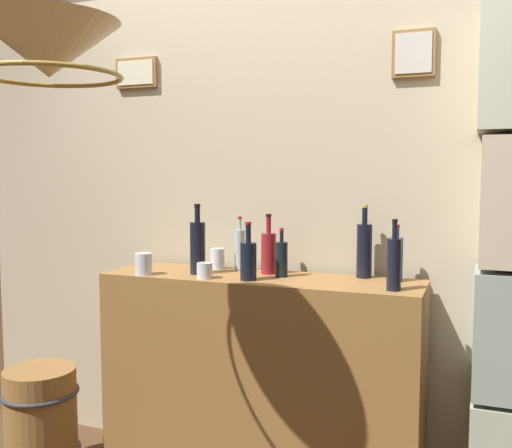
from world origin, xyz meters
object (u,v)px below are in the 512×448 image
Objects in this scene: liquor_bottle_vodka at (248,260)px; liquor_bottle_whiskey at (240,249)px; glass_tumbler_highball at (205,271)px; liquor_bottle_port at (269,252)px; glass_tumbler_shot at (144,264)px; liquor_bottle_vermouth at (198,246)px; wooden_barrel at (41,421)px; liquor_bottle_amaro at (282,258)px; liquor_bottle_rye at (396,258)px; liquor_bottle_gin at (394,263)px; glass_tumbler_rocks at (218,259)px; pendant_lamp at (48,51)px; liquor_bottle_rum at (364,249)px.

liquor_bottle_vodka is 0.26m from liquor_bottle_whiskey.
liquor_bottle_port is at bearing 43.86° from glass_tumbler_highball.
liquor_bottle_vermouth is at bearing 26.90° from glass_tumbler_shot.
liquor_bottle_whiskey is 0.50× the size of wooden_barrel.
liquor_bottle_amaro is at bearing 15.84° from wooden_barrel.
liquor_bottle_whiskey is at bearing 167.69° from liquor_bottle_port.
liquor_bottle_rye reaches higher than glass_tumbler_highball.
liquor_bottle_amaro is 0.18m from liquor_bottle_vodka.
liquor_bottle_port reaches higher than liquor_bottle_vodka.
liquor_bottle_gin is 1.16× the size of liquor_bottle_rye.
wooden_barrel is at bearing -164.16° from liquor_bottle_amaro.
liquor_bottle_port is 0.30m from glass_tumbler_rocks.
pendant_lamp is (-0.49, -0.96, 0.80)m from liquor_bottle_amaro.
liquor_bottle_rye is at bearing 46.13° from pendant_lamp.
liquor_bottle_whiskey is at bearing -177.61° from liquor_bottle_rum.
glass_tumbler_rocks is at bearing 178.28° from liquor_bottle_rye.
pendant_lamp reaches higher than glass_tumbler_highball.
pendant_lamp reaches higher than wooden_barrel.
liquor_bottle_gin is 0.88× the size of liquor_bottle_rum.
liquor_bottle_vodka is at bearing 179.97° from liquor_bottle_gin.
glass_tumbler_shot is at bearing -163.12° from liquor_bottle_rum.
liquor_bottle_vodka is at bearing -13.02° from liquor_bottle_vermouth.
pendant_lamp reaches higher than liquor_bottle_amaro.
glass_tumbler_highball is (-0.23, -0.22, -0.07)m from liquor_bottle_port.
liquor_bottle_whiskey is at bearing 75.31° from glass_tumbler_highball.
liquor_bottle_gin is 0.88× the size of liquor_bottle_vermouth.
liquor_bottle_port is at bearing 81.56° from liquor_bottle_vodka.
liquor_bottle_amaro reaches higher than glass_tumbler_rocks.
glass_tumbler_rocks is at bearing 48.10° from glass_tumbler_shot.
pendant_lamp is at bearing -96.17° from glass_tumbler_rocks.
liquor_bottle_vermouth is at bearing -166.37° from liquor_bottle_rum.
pendant_lamp is (-0.85, -1.08, 0.75)m from liquor_bottle_rum.
liquor_bottle_port is (-0.08, 0.05, 0.02)m from liquor_bottle_amaro.
liquor_bottle_gin is at bearing -56.01° from liquor_bottle_rum.
liquor_bottle_gin is 0.93m from liquor_bottle_vermouth.
pendant_lamp is (0.14, -0.78, 0.83)m from glass_tumbler_shot.
liquor_bottle_vodka is at bearing 9.01° from glass_tumbler_highball.
liquor_bottle_vermouth is 0.34m from liquor_bottle_port.
liquor_bottle_rum reaches higher than liquor_bottle_port.
glass_tumbler_shot is (-0.99, -0.30, -0.08)m from liquor_bottle_rum.
liquor_bottle_amaro is 0.42× the size of pendant_lamp.
glass_tumbler_shot is (-0.38, -0.27, -0.05)m from liquor_bottle_whiskey.
glass_tumbler_shot is at bearing -153.10° from liquor_bottle_vermouth.
liquor_bottle_amaro is at bearing 63.22° from pendant_lamp.
liquor_bottle_rye is 1.16m from glass_tumbler_shot.
wooden_barrel is at bearing -160.35° from liquor_bottle_port.
glass_tumbler_highball is at bearing -151.88° from liquor_bottle_amaro.
liquor_bottle_vodka is 3.65× the size of glass_tumbler_highball.
liquor_bottle_whiskey reaches higher than wooden_barrel.
wooden_barrel is at bearing -166.51° from liquor_bottle_rye.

